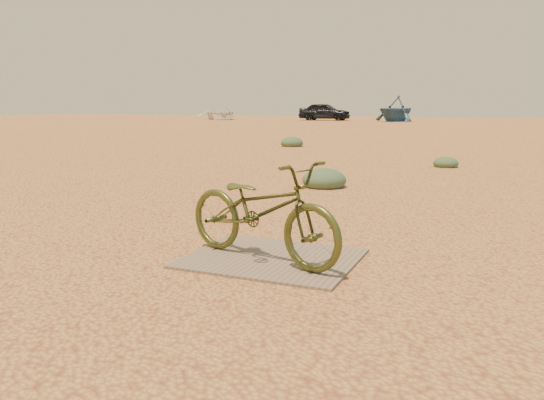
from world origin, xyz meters
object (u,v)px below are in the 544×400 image
at_px(bicycle, 261,210).
at_px(boat_far_left, 396,108).
at_px(boat_near_left, 220,114).
at_px(car, 325,112).
at_px(plywood_board, 272,258).

bearing_deg(bicycle, boat_far_left, 25.97).
relative_size(bicycle, boat_near_left, 0.30).
xyz_separation_m(car, boat_far_left, (6.36, -1.19, 0.29)).
height_order(plywood_board, boat_near_left, boat_near_left).
relative_size(bicycle, boat_far_left, 0.39).
bearing_deg(plywood_board, bicycle, -117.97).
distance_m(bicycle, car, 42.91).
bearing_deg(boat_near_left, car, -35.87).
xyz_separation_m(plywood_board, car, (-12.54, 40.95, 0.75)).
xyz_separation_m(car, boat_near_left, (-9.89, -0.94, -0.21)).
distance_m(car, boat_near_left, 9.94).
height_order(bicycle, boat_far_left, boat_far_left).
height_order(car, boat_far_left, boat_far_left).
relative_size(bicycle, car, 0.35).
bearing_deg(plywood_board, boat_far_left, 98.84).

